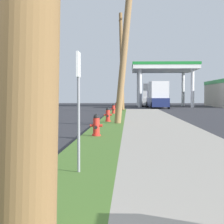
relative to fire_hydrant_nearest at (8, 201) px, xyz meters
The scene contains 12 objects.
fire_hydrant_nearest is the anchor object (origin of this frame).
fire_hydrant_second 9.71m from the fire_hydrant_nearest, 89.41° to the left, with size 0.42×0.38×0.74m.
fire_hydrant_third 17.36m from the fire_hydrant_nearest, 89.65° to the left, with size 0.42×0.37×0.74m.
fire_hydrant_fourth 27.10m from the fire_hydrant_nearest, 89.91° to the left, with size 0.42×0.37×0.74m.
fire_hydrant_fifth 35.63m from the fire_hydrant_nearest, 89.98° to the left, with size 0.42×0.38×0.74m.
utility_pole_midground 16.23m from the fire_hydrant_nearest, 86.19° to the left, with size 1.55×1.49×8.36m.
utility_pole_background 34.98m from the fire_hydrant_nearest, 89.12° to the left, with size 0.61×2.06×9.28m.
street_sign_post 3.45m from the fire_hydrant_nearest, 84.66° to the left, with size 0.05×0.36×2.12m.
gas_station_canopy 53.58m from the fire_hydrant_nearest, 75.52° to the left, with size 16.93×13.03×5.70m.
car_teal_by_near_pump 55.48m from the fire_hydrant_nearest, 85.27° to the left, with size 2.20×4.61×1.57m.
truck_navy_at_forecourt 44.55m from the fire_hydrant_nearest, 84.03° to the left, with size 2.42×6.49×3.11m.
truck_white_on_apron 52.32m from the fire_hydrant_nearest, 85.33° to the left, with size 2.60×6.54×3.11m.
Camera 1 is at (1.61, -1.48, 1.47)m, focal length 65.23 mm.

